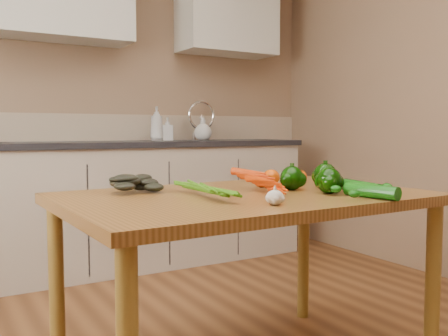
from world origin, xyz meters
name	(u,v)px	position (x,y,z in m)	size (l,w,h in m)	color
room	(246,50)	(0.00, 0.17, 1.25)	(4.04, 5.04, 2.64)	brown
counter_run	(118,203)	(0.21, 2.19, 0.46)	(2.84, 0.64, 1.14)	#B6A898
table	(245,214)	(0.12, 0.36, 0.65)	(1.40, 0.92, 0.74)	brown
soap_bottle_a	(157,124)	(0.55, 2.28, 1.03)	(0.10, 0.10, 0.26)	silver
soap_bottle_b	(168,129)	(0.64, 2.28, 0.99)	(0.08, 0.08, 0.18)	silver
soap_bottle_c	(203,129)	(0.93, 2.25, 0.99)	(0.14, 0.14, 0.18)	silver
carrot_bunch	(245,185)	(0.12, 0.36, 0.77)	(0.26, 0.20, 0.07)	#CA3504
leafy_greens	(134,180)	(-0.24, 0.61, 0.79)	(0.20, 0.18, 0.10)	black
garlic_bulb	(275,197)	(0.04, 0.06, 0.76)	(0.06, 0.06, 0.05)	beige
pepper_a	(292,178)	(0.35, 0.37, 0.78)	(0.10, 0.10, 0.10)	black
pepper_b	(325,176)	(0.52, 0.36, 0.79)	(0.10, 0.10, 0.10)	black
pepper_c	(329,181)	(0.40, 0.20, 0.79)	(0.10, 0.10, 0.10)	black
tomato_a	(262,180)	(0.28, 0.49, 0.77)	(0.07, 0.07, 0.06)	#830205
tomato_b	(271,177)	(0.38, 0.56, 0.77)	(0.08, 0.08, 0.07)	#DB4A05
tomato_c	(299,177)	(0.51, 0.53, 0.77)	(0.07, 0.07, 0.07)	#DB4A05
zucchini_a	(362,188)	(0.48, 0.11, 0.76)	(0.05, 0.05, 0.22)	#084E08
zucchini_b	(371,191)	(0.44, 0.02, 0.76)	(0.05, 0.05, 0.21)	#084E08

